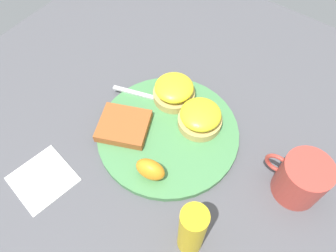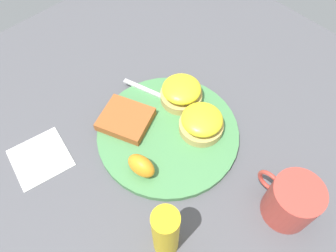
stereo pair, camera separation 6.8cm
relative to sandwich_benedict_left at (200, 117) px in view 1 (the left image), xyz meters
The scene contains 10 objects.
ground_plane 0.08m from the sandwich_benedict_left, 51.65° to the left, with size 1.10×1.10×0.00m, color #4C4C51.
plate 0.08m from the sandwich_benedict_left, 51.65° to the left, with size 0.30×0.30×0.01m, color #47844C.
sandwich_benedict_left is the anchor object (origin of this frame).
sandwich_benedict_right 0.09m from the sandwich_benedict_left, 16.65° to the right, with size 0.09×0.09×0.05m.
hashbrown_patty 0.16m from the sandwich_benedict_left, 40.29° to the left, with size 0.10×0.09×0.02m, color #9E5024.
orange_wedge 0.16m from the sandwich_benedict_left, 85.90° to the left, with size 0.06×0.04×0.04m, color orange.
fork 0.09m from the sandwich_benedict_left, ahead, with size 0.23×0.09×0.00m.
cup 0.23m from the sandwich_benedict_left, behind, with size 0.12×0.09×0.09m.
napkin 0.34m from the sandwich_benedict_left, 57.55° to the left, with size 0.11×0.11×0.00m, color white.
condiment_bottle 0.25m from the sandwich_benedict_left, 119.45° to the left, with size 0.04×0.04×0.15m, color gold.
Camera 1 is at (-0.22, 0.30, 0.61)m, focal length 35.00 mm.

